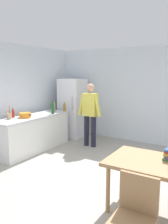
% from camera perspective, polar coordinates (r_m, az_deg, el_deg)
% --- Properties ---
extents(ground_plane, '(14.00, 14.00, 0.00)m').
position_cam_1_polar(ground_plane, '(4.42, -0.02, -16.67)').
color(ground_plane, '#9E998E').
extents(wall_back, '(6.40, 0.12, 2.70)m').
position_cam_1_polar(wall_back, '(6.74, 13.56, 4.08)').
color(wall_back, silver).
rests_on(wall_back, ground_plane).
extents(kitchen_counter, '(0.64, 2.20, 0.90)m').
position_cam_1_polar(kitchen_counter, '(6.03, -12.33, -5.14)').
color(kitchen_counter, white).
rests_on(kitchen_counter, ground_plane).
extents(refrigerator, '(0.70, 0.67, 1.80)m').
position_cam_1_polar(refrigerator, '(7.10, -2.88, 0.93)').
color(refrigerator, white).
rests_on(refrigerator, ground_plane).
extents(person, '(0.70, 0.22, 1.70)m').
position_cam_1_polar(person, '(6.12, 1.50, 0.32)').
color(person, '#1E1E2D').
rests_on(person, ground_plane).
extents(dining_table, '(1.40, 0.90, 0.75)m').
position_cam_1_polar(dining_table, '(3.40, 18.15, -13.01)').
color(dining_table, '#9E754C').
rests_on(dining_table, ground_plane).
extents(chair, '(0.42, 0.42, 0.91)m').
position_cam_1_polar(chair, '(2.63, 12.51, -23.25)').
color(chair, '#9E754C').
rests_on(chair, ground_plane).
extents(cooking_pot, '(0.40, 0.28, 0.12)m').
position_cam_1_polar(cooking_pot, '(5.74, -14.44, -0.76)').
color(cooking_pot, orange).
rests_on(cooking_pot, kitchen_counter).
extents(utensil_jar, '(0.11, 0.11, 0.32)m').
position_cam_1_polar(utensil_jar, '(5.64, -18.09, -0.91)').
color(utensil_jar, tan).
rests_on(utensil_jar, kitchen_counter).
extents(bottle_wine_green, '(0.08, 0.08, 0.34)m').
position_cam_1_polar(bottle_wine_green, '(6.12, -7.79, 0.88)').
color(bottle_wine_green, '#1E5123').
rests_on(bottle_wine_green, kitchen_counter).
extents(bottle_vinegar_tall, '(0.06, 0.06, 0.32)m').
position_cam_1_polar(bottle_vinegar_tall, '(6.49, -7.39, 1.28)').
color(bottle_vinegar_tall, gray).
rests_on(bottle_vinegar_tall, kitchen_counter).
extents(bottle_sauce_red, '(0.06, 0.06, 0.24)m').
position_cam_1_polar(bottle_sauce_red, '(5.82, -17.22, -0.39)').
color(bottle_sauce_red, '#B22319').
rests_on(bottle_sauce_red, kitchen_counter).
extents(bottle_oil_amber, '(0.06, 0.06, 0.28)m').
position_cam_1_polar(bottle_oil_amber, '(6.50, -4.88, 1.16)').
color(bottle_oil_amber, '#996619').
rests_on(bottle_oil_amber, kitchen_counter).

